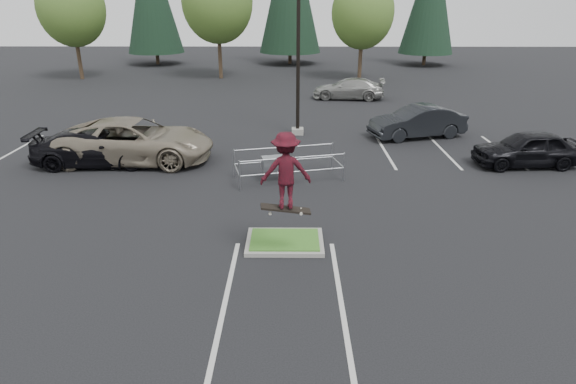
{
  "coord_description": "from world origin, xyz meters",
  "views": [
    {
      "loc": [
        0.18,
        -12.24,
        6.57
      ],
      "look_at": [
        0.08,
        1.5,
        1.0
      ],
      "focal_mm": 30.0,
      "sensor_mm": 36.0,
      "label": 1
    }
  ],
  "objects_px": {
    "light_pole": "(298,42)",
    "decid_c": "(362,15)",
    "skateboarder": "(286,171)",
    "car_l_tan": "(134,141)",
    "car_r_charc": "(417,122)",
    "decid_b": "(217,4)",
    "car_r_black": "(528,149)",
    "cart_corral": "(277,163)",
    "decid_a": "(72,10)",
    "car_far_silver": "(349,89)",
    "car_l_black": "(96,148)"
  },
  "relations": [
    {
      "from": "light_pole",
      "to": "car_l_tan",
      "type": "relative_size",
      "value": 1.53
    },
    {
      "from": "decid_b",
      "to": "skateboarder",
      "type": "bearing_deg",
      "value": -79.14
    },
    {
      "from": "decid_a",
      "to": "decid_b",
      "type": "bearing_deg",
      "value": 2.39
    },
    {
      "from": "car_l_black",
      "to": "skateboarder",
      "type": "bearing_deg",
      "value": -138.14
    },
    {
      "from": "cart_corral",
      "to": "car_r_black",
      "type": "xyz_separation_m",
      "value": [
        10.37,
        1.83,
        0.02
      ]
    },
    {
      "from": "car_l_tan",
      "to": "car_r_black",
      "type": "height_order",
      "value": "car_l_tan"
    },
    {
      "from": "skateboarder",
      "to": "decid_c",
      "type": "bearing_deg",
      "value": -106.54
    },
    {
      "from": "decid_c",
      "to": "car_l_tan",
      "type": "distance_m",
      "value": 25.98
    },
    {
      "from": "car_l_black",
      "to": "car_r_black",
      "type": "relative_size",
      "value": 1.19
    },
    {
      "from": "car_l_black",
      "to": "decid_a",
      "type": "bearing_deg",
      "value": 20.2
    },
    {
      "from": "light_pole",
      "to": "decid_b",
      "type": "height_order",
      "value": "light_pole"
    },
    {
      "from": "car_l_tan",
      "to": "car_r_charc",
      "type": "distance_m",
      "value": 13.6
    },
    {
      "from": "decid_b",
      "to": "car_r_black",
      "type": "xyz_separation_m",
      "value": [
        16.01,
        -23.53,
        -5.3
      ]
    },
    {
      "from": "decid_c",
      "to": "car_r_black",
      "type": "xyz_separation_m",
      "value": [
        4.01,
        -22.83,
        -4.51
      ]
    },
    {
      "from": "light_pole",
      "to": "car_l_tan",
      "type": "bearing_deg",
      "value": -147.09
    },
    {
      "from": "skateboarder",
      "to": "car_l_tan",
      "type": "height_order",
      "value": "skateboarder"
    },
    {
      "from": "decid_b",
      "to": "car_l_tan",
      "type": "relative_size",
      "value": 1.46
    },
    {
      "from": "car_r_black",
      "to": "car_far_silver",
      "type": "xyz_separation_m",
      "value": [
        -5.84,
        14.34,
        -0.03
      ]
    },
    {
      "from": "skateboarder",
      "to": "cart_corral",
      "type": "bearing_deg",
      "value": -91.8
    },
    {
      "from": "decid_b",
      "to": "car_l_tan",
      "type": "height_order",
      "value": "decid_b"
    },
    {
      "from": "decid_b",
      "to": "car_r_charc",
      "type": "distance_m",
      "value": 23.42
    },
    {
      "from": "decid_c",
      "to": "cart_corral",
      "type": "bearing_deg",
      "value": -104.47
    },
    {
      "from": "skateboarder",
      "to": "car_r_charc",
      "type": "relative_size",
      "value": 0.45
    },
    {
      "from": "car_far_silver",
      "to": "car_r_black",
      "type": "bearing_deg",
      "value": 28.23
    },
    {
      "from": "decid_a",
      "to": "decid_c",
      "type": "relative_size",
      "value": 1.06
    },
    {
      "from": "light_pole",
      "to": "car_r_black",
      "type": "height_order",
      "value": "light_pole"
    },
    {
      "from": "light_pole",
      "to": "car_far_silver",
      "type": "bearing_deg",
      "value": 68.62
    },
    {
      "from": "skateboarder",
      "to": "car_l_tan",
      "type": "bearing_deg",
      "value": -57.94
    },
    {
      "from": "skateboarder",
      "to": "car_r_black",
      "type": "distance_m",
      "value": 12.9
    },
    {
      "from": "decid_a",
      "to": "car_l_tan",
      "type": "height_order",
      "value": "decid_a"
    },
    {
      "from": "decid_a",
      "to": "car_r_black",
      "type": "relative_size",
      "value": 2.05
    },
    {
      "from": "car_r_charc",
      "to": "car_far_silver",
      "type": "distance_m",
      "value": 10.17
    },
    {
      "from": "decid_b",
      "to": "car_l_black",
      "type": "distance_m",
      "value": 24.2
    },
    {
      "from": "decid_b",
      "to": "skateboarder",
      "type": "relative_size",
      "value": 4.49
    },
    {
      "from": "skateboarder",
      "to": "decid_a",
      "type": "bearing_deg",
      "value": -65.43
    },
    {
      "from": "light_pole",
      "to": "car_r_black",
      "type": "relative_size",
      "value": 2.33
    },
    {
      "from": "decid_b",
      "to": "car_l_tan",
      "type": "distance_m",
      "value": 23.63
    },
    {
      "from": "light_pole",
      "to": "cart_corral",
      "type": "distance_m",
      "value": 7.88
    },
    {
      "from": "light_pole",
      "to": "car_r_black",
      "type": "xyz_separation_m",
      "value": [
        9.5,
        -5.0,
        -3.82
      ]
    },
    {
      "from": "light_pole",
      "to": "decid_c",
      "type": "height_order",
      "value": "light_pole"
    },
    {
      "from": "car_r_black",
      "to": "car_l_tan",
      "type": "bearing_deg",
      "value": -95.04
    },
    {
      "from": "decid_c",
      "to": "car_far_silver",
      "type": "bearing_deg",
      "value": -102.18
    },
    {
      "from": "decid_b",
      "to": "car_l_black",
      "type": "bearing_deg",
      "value": -94.84
    },
    {
      "from": "car_far_silver",
      "to": "decid_c",
      "type": "bearing_deg",
      "value": 173.89
    },
    {
      "from": "decid_b",
      "to": "cart_corral",
      "type": "bearing_deg",
      "value": -77.47
    },
    {
      "from": "car_r_black",
      "to": "car_r_charc",
      "type": "bearing_deg",
      "value": -145.21
    },
    {
      "from": "decid_c",
      "to": "car_l_tan",
      "type": "bearing_deg",
      "value": -119.19
    },
    {
      "from": "cart_corral",
      "to": "car_far_silver",
      "type": "bearing_deg",
      "value": 60.32
    },
    {
      "from": "decid_a",
      "to": "car_l_tan",
      "type": "distance_m",
      "value": 25.75
    },
    {
      "from": "car_r_charc",
      "to": "car_far_silver",
      "type": "xyz_separation_m",
      "value": [
        -2.34,
        9.89,
        -0.08
      ]
    }
  ]
}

